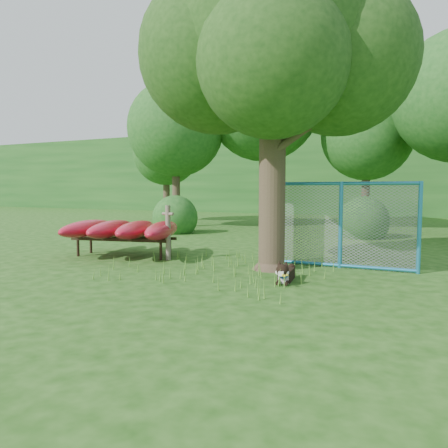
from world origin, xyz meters
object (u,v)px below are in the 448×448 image
at_px(oak_tree, 272,46).
at_px(husky_dog, 285,274).
at_px(kayak_rack, 124,229).
at_px(fence_section, 341,225).

distance_m(oak_tree, husky_dog, 4.81).
distance_m(kayak_rack, husky_dog, 4.95).
bearing_deg(oak_tree, kayak_rack, 179.38).
relative_size(husky_dog, fence_section, 0.31).
xyz_separation_m(husky_dog, fence_section, (0.64, 1.96, 0.80)).
xyz_separation_m(oak_tree, fence_section, (1.35, 0.78, -3.81)).
height_order(oak_tree, husky_dog, oak_tree).
bearing_deg(kayak_rack, husky_dog, -25.91).
xyz_separation_m(kayak_rack, fence_section, (5.41, 0.74, 0.25)).
bearing_deg(husky_dog, oak_tree, 113.44).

